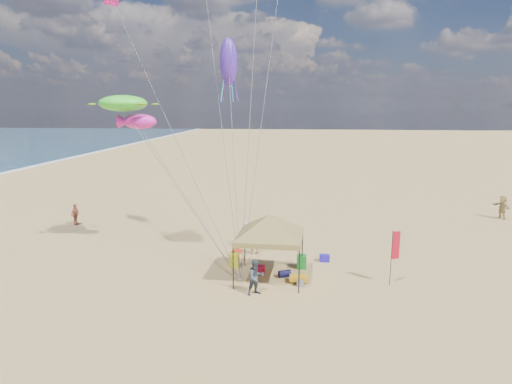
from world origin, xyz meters
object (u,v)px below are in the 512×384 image
(canopy_tent, at_px, (270,217))
(feather_flag, at_px, (395,248))
(chair_green, at_px, (302,262))
(beach_cart, at_px, (299,278))
(person_far_a, at_px, (75,214))
(person_near_a, at_px, (254,240))
(cooler_blue, at_px, (324,258))
(chair_yellow, at_px, (234,260))
(person_near_c, at_px, (246,235))
(cooler_red, at_px, (260,269))
(person_far_c, at_px, (502,207))
(person_near_b, at_px, (256,277))

(canopy_tent, xyz_separation_m, feather_flag, (5.91, -0.20, -1.34))
(canopy_tent, bearing_deg, feather_flag, -1.96)
(chair_green, height_order, beach_cart, chair_green)
(person_far_a, bearing_deg, person_near_a, -105.55)
(cooler_blue, height_order, person_far_a, person_far_a)
(canopy_tent, relative_size, chair_yellow, 8.78)
(canopy_tent, height_order, person_near_c, canopy_tent)
(canopy_tent, height_order, cooler_red, canopy_tent)
(cooler_red, relative_size, person_near_a, 0.31)
(chair_green, relative_size, person_near_a, 0.40)
(chair_green, distance_m, beach_cart, 1.91)
(canopy_tent, bearing_deg, person_near_c, 110.48)
(feather_flag, height_order, cooler_blue, feather_flag)
(chair_green, height_order, person_far_c, person_far_c)
(chair_green, relative_size, person_far_c, 0.39)
(chair_green, xyz_separation_m, beach_cart, (-0.13, -1.90, -0.15))
(person_far_c, bearing_deg, person_near_c, -84.52)
(feather_flag, xyz_separation_m, person_near_a, (-7.04, 3.72, -0.96))
(person_near_a, xyz_separation_m, person_far_c, (17.85, 9.77, 0.04))
(chair_yellow, bearing_deg, beach_cart, -27.03)
(chair_yellow, bearing_deg, person_near_c, 85.48)
(beach_cart, relative_size, person_far_a, 0.58)
(cooler_red, height_order, person_near_a, person_near_a)
(canopy_tent, relative_size, chair_green, 8.78)
(feather_flag, height_order, cooler_red, feather_flag)
(person_near_a, bearing_deg, beach_cart, 92.55)
(beach_cart, height_order, person_near_c, person_near_c)
(person_near_c, relative_size, person_far_a, 0.99)
(canopy_tent, bearing_deg, chair_green, 44.79)
(cooler_red, height_order, person_near_b, person_near_b)
(cooler_blue, relative_size, person_far_c, 0.30)
(cooler_blue, bearing_deg, person_near_b, -125.92)
(cooler_blue, distance_m, person_far_c, 17.48)
(chair_yellow, xyz_separation_m, person_near_b, (1.50, -3.35, 0.48))
(canopy_tent, relative_size, person_near_a, 3.55)
(cooler_blue, relative_size, chair_yellow, 0.77)
(person_near_a, bearing_deg, cooler_blue, 136.83)
(canopy_tent, distance_m, cooler_blue, 4.90)
(cooler_blue, height_order, person_far_c, person_far_c)
(person_far_a, bearing_deg, person_near_c, -101.83)
(feather_flag, distance_m, person_near_b, 6.70)
(canopy_tent, relative_size, beach_cart, 6.83)
(chair_yellow, bearing_deg, person_far_a, 150.79)
(chair_yellow, xyz_separation_m, person_near_c, (0.26, 3.24, 0.41))
(chair_green, relative_size, beach_cart, 0.78)
(chair_green, bearing_deg, chair_yellow, -177.69)
(feather_flag, xyz_separation_m, person_near_c, (-7.65, 4.86, -1.06))
(chair_green, xyz_separation_m, person_near_a, (-2.71, 1.95, 0.52))
(feather_flag, distance_m, person_near_a, 8.02)
(person_near_c, bearing_deg, beach_cart, 136.30)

